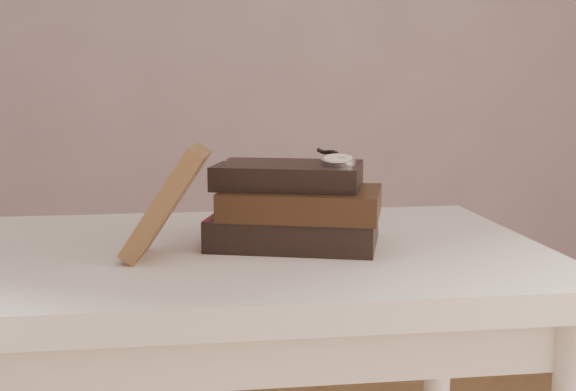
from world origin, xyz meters
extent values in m
cube|color=silver|center=(0.00, 0.35, 0.73)|extent=(1.00, 0.60, 0.04)
cube|color=white|center=(0.00, 0.35, 0.67)|extent=(0.88, 0.49, 0.08)
cube|color=black|center=(0.13, 0.35, 0.77)|extent=(0.28, 0.23, 0.05)
cube|color=beige|center=(0.13, 0.35, 0.77)|extent=(0.27, 0.22, 0.04)
cube|color=gold|center=(0.02, 0.41, 0.77)|extent=(0.01, 0.01, 0.05)
cube|color=maroon|center=(0.02, 0.39, 0.77)|extent=(0.06, 0.15, 0.05)
cube|color=black|center=(0.14, 0.34, 0.82)|extent=(0.26, 0.22, 0.04)
cube|color=beige|center=(0.14, 0.34, 0.82)|extent=(0.25, 0.20, 0.03)
cube|color=gold|center=(0.04, 0.39, 0.82)|extent=(0.01, 0.01, 0.04)
cube|color=black|center=(0.12, 0.36, 0.85)|extent=(0.25, 0.20, 0.04)
cube|color=beige|center=(0.13, 0.36, 0.85)|extent=(0.24, 0.19, 0.03)
cube|color=gold|center=(0.03, 0.42, 0.85)|extent=(0.01, 0.01, 0.04)
cube|color=#48311C|center=(-0.06, 0.29, 0.83)|extent=(0.13, 0.12, 0.16)
cylinder|color=silver|center=(0.19, 0.32, 0.88)|extent=(0.06, 0.06, 0.02)
cylinder|color=white|center=(0.19, 0.32, 0.88)|extent=(0.05, 0.05, 0.01)
torus|color=silver|center=(0.19, 0.32, 0.88)|extent=(0.06, 0.06, 0.01)
cylinder|color=silver|center=(0.20, 0.34, 0.88)|extent=(0.01, 0.01, 0.01)
cube|color=black|center=(0.19, 0.32, 0.88)|extent=(0.01, 0.01, 0.00)
cube|color=black|center=(0.19, 0.32, 0.88)|extent=(0.01, 0.00, 0.00)
sphere|color=black|center=(0.20, 0.35, 0.88)|extent=(0.01, 0.01, 0.01)
sphere|color=black|center=(0.20, 0.36, 0.89)|extent=(0.01, 0.01, 0.01)
sphere|color=black|center=(0.19, 0.37, 0.89)|extent=(0.01, 0.01, 0.01)
sphere|color=black|center=(0.19, 0.38, 0.89)|extent=(0.01, 0.01, 0.01)
sphere|color=black|center=(0.19, 0.40, 0.88)|extent=(0.01, 0.01, 0.01)
sphere|color=black|center=(0.19, 0.41, 0.88)|extent=(0.01, 0.01, 0.01)
sphere|color=black|center=(0.19, 0.42, 0.88)|extent=(0.01, 0.01, 0.01)
sphere|color=black|center=(0.18, 0.43, 0.88)|extent=(0.01, 0.01, 0.01)
sphere|color=black|center=(0.18, 0.44, 0.88)|extent=(0.01, 0.01, 0.01)
torus|color=silver|center=(0.05, 0.46, 0.82)|extent=(0.05, 0.03, 0.05)
torus|color=silver|center=(0.10, 0.44, 0.82)|extent=(0.05, 0.03, 0.05)
cylinder|color=silver|center=(0.07, 0.45, 0.82)|extent=(0.01, 0.01, 0.00)
cylinder|color=silver|center=(0.04, 0.52, 0.81)|extent=(0.04, 0.11, 0.03)
cylinder|color=silver|center=(0.13, 0.49, 0.81)|extent=(0.04, 0.11, 0.03)
camera|label=1|loc=(-0.04, -0.76, 1.00)|focal=47.44mm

